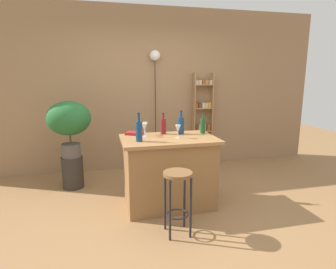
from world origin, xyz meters
TOP-DOWN VIEW (x-y plane):
  - ground at (0.00, 0.00)m, footprint 12.00×12.00m
  - back_wall at (0.00, 1.95)m, footprint 6.40×0.10m
  - kitchen_counter at (0.00, 0.30)m, footprint 1.18×0.75m
  - bar_stool at (-0.08, -0.40)m, footprint 0.30×0.30m
  - spice_shelf at (1.02, 1.81)m, footprint 0.36×0.13m
  - plant_stool at (-1.26, 1.19)m, footprint 0.31×0.31m
  - potted_plant at (-1.26, 1.19)m, footprint 0.62×0.56m
  - bottle_vinegar at (0.21, 0.49)m, footprint 0.08×0.08m
  - bottle_olive_oil at (-0.02, 0.54)m, footprint 0.07×0.07m
  - bottle_soda_blue at (-0.39, 0.19)m, footprint 0.08×0.08m
  - bottle_sauce_amber at (0.51, 0.46)m, footprint 0.07×0.07m
  - wine_glass_left at (-0.26, 0.56)m, footprint 0.07×0.07m
  - wine_glass_center at (-0.28, 0.45)m, footprint 0.07×0.07m
  - wine_glass_right at (0.10, 0.25)m, footprint 0.07×0.07m
  - cookbook at (-0.40, 0.59)m, footprint 0.26×0.23m
  - pendant_globe_light at (0.13, 1.84)m, footprint 0.18×0.18m

SIDE VIEW (x-z plane):
  - ground at x=0.00m, z-range 0.00..0.00m
  - plant_stool at x=-1.26m, z-range 0.00..0.47m
  - kitchen_counter at x=0.00m, z-range 0.00..0.89m
  - bar_stool at x=-0.08m, z-range 0.16..0.84m
  - spice_shelf at x=1.02m, z-range 0.02..1.72m
  - cookbook at x=-0.40m, z-range 0.89..0.92m
  - bottle_sauce_amber at x=0.51m, z-range 0.85..1.13m
  - bottle_olive_oil at x=-0.02m, z-range 0.85..1.14m
  - wine_glass_left at x=-0.26m, z-range 0.92..1.09m
  - wine_glass_center at x=-0.28m, z-range 0.92..1.09m
  - wine_glass_right at x=0.10m, z-range 0.92..1.09m
  - bottle_vinegar at x=0.21m, z-range 0.85..1.16m
  - potted_plant at x=-1.26m, z-range 0.60..1.42m
  - bottle_soda_blue at x=-0.39m, z-range 0.85..1.19m
  - back_wall at x=0.00m, z-range 0.00..2.80m
  - pendant_globe_light at x=0.13m, z-range 0.90..2.97m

